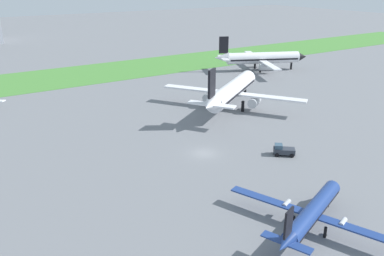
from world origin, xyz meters
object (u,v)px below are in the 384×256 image
(airplane_foreground_turboprop, at_px, (312,212))
(pushback_tug_near_gate, at_px, (283,150))
(airplane_parked_jet_far, at_px, (261,58))
(airplane_midfield_jet, at_px, (232,91))

(airplane_foreground_turboprop, distance_m, pushback_tug_near_gate, 21.91)
(airplane_parked_jet_far, bearing_deg, pushback_tug_near_gate, -104.65)
(airplane_midfield_jet, relative_size, airplane_parked_jet_far, 0.98)
(airplane_midfield_jet, xyz_separation_m, airplane_foreground_turboprop, (-21.57, -43.37, -1.94))
(airplane_midfield_jet, bearing_deg, airplane_parked_jet_far, 5.16)
(airplane_midfield_jet, xyz_separation_m, airplane_parked_jet_far, (33.67, 27.60, -0.26))
(airplane_parked_jet_far, height_order, pushback_tug_near_gate, airplane_parked_jet_far)
(airplane_midfield_jet, xyz_separation_m, pushback_tug_near_gate, (-8.73, -25.68, -3.42))
(airplane_midfield_jet, relative_size, airplane_foreground_turboprop, 1.42)
(airplane_foreground_turboprop, distance_m, airplane_parked_jet_far, 89.95)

